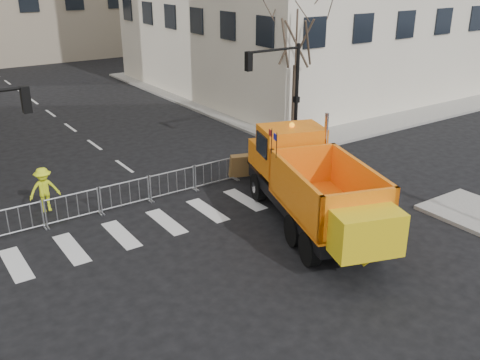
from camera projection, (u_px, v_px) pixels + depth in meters
ground at (281, 278)px, 16.40m from camera, size 120.00×120.00×0.00m
sidewalk_back at (157, 188)px, 22.87m from camera, size 64.00×5.00×0.15m
traffic_light_right at (297, 98)px, 27.13m from camera, size 0.18×0.18×5.40m
crowd_barriers at (149, 188)px, 21.61m from camera, size 12.60×0.60×1.10m
street_tree at (295, 72)px, 27.87m from camera, size 3.00×3.00×7.50m
plow_truck at (313, 184)px, 18.98m from camera, size 5.68×10.33×3.88m
cop_a at (267, 160)px, 23.95m from camera, size 0.70×0.59×1.63m
cop_b at (298, 156)px, 24.03m from camera, size 1.19×1.10×1.97m
cop_c at (261, 166)px, 22.83m from camera, size 1.22×1.03×1.96m
worker at (44, 190)px, 20.26m from camera, size 1.19×0.74×1.76m
newspaper_box at (298, 140)px, 27.14m from camera, size 0.45×0.40×1.10m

